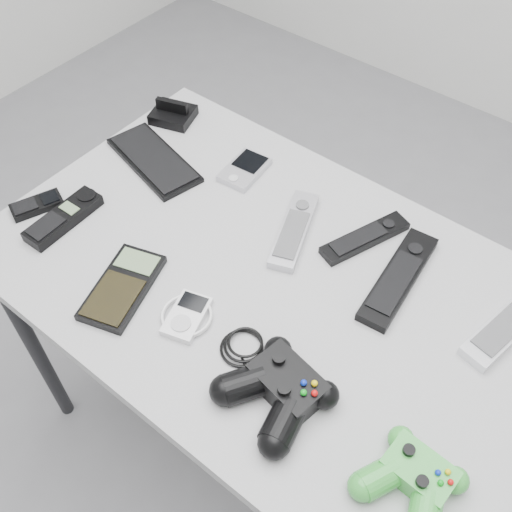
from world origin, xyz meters
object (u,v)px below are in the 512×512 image
Objects in this scene: desk at (268,295)px; mobile_phone at (37,205)px; remote_silver_b at (512,322)px; remote_black_b at (399,277)px; controller_black at (280,388)px; pda at (244,169)px; mp3_player at (187,316)px; remote_black_a at (365,237)px; calculator at (122,287)px; pda_keyboard at (154,160)px; controller_green at (413,479)px; cordless_handset at (63,217)px; remote_silver_a at (294,229)px.

mobile_phone reaches higher than desk.
remote_silver_b reaches higher than desk.
remote_black_b is 1.04× the size of remote_silver_b.
pda is at bearing 145.06° from controller_black.
remote_silver_b is 2.37× the size of mp3_player.
remote_black_b reaches higher than pda.
remote_silver_b is at bearing 20.08° from mp3_player.
remote_black_a is at bearing 110.55° from controller_black.
controller_black is at bearing -58.75° from remote_black_a.
desk is at bearing 55.04° from mp3_player.
remote_black_b reaches higher than mobile_phone.
calculator is (-0.18, -0.19, 0.07)m from desk.
pda_keyboard is at bearing 107.85° from calculator.
desk is 7.08× the size of controller_green.
calculator is 1.84× the size of mp3_player.
pda_keyboard is at bearing 163.31° from controller_black.
mp3_player is (0.34, -0.02, -0.00)m from cordless_handset.
remote_black_b is at bearing 94.32° from controller_black.
desk is 3.78× the size of controller_black.
remote_silver_b is at bearing 66.79° from controller_black.
mp3_player is at bearing 20.46° from mobile_phone.
controller_green is at bearing -36.93° from pda.
remote_silver_a and remote_silver_b have the same top height.
calculator is at bearing -168.82° from controller_black.
remote_black_a is 0.79× the size of remote_black_b.
controller_green is at bearing -79.34° from remote_silver_b.
controller_green is (0.23, 0.01, -0.00)m from controller_black.
pda_keyboard is at bearing 164.15° from controller_green.
pda_keyboard is 0.86× the size of controller_black.
controller_black is at bearing -21.81° from mp3_player.
desk is 0.43m from remote_silver_b.
controller_green is at bearing -55.42° from remote_silver_a.
cordless_handset is 0.79m from controller_green.
controller_black is at bearing -5.54° from cordless_handset.
remote_black_a is at bearing 24.27° from pda_keyboard.
mp3_player is at bearing -135.13° from remote_black_b.
pda_keyboard is 0.78m from remote_silver_b.
cordless_handset is (-0.40, -0.14, 0.07)m from desk.
pda is 0.75× the size of controller_green.
pda is 0.52m from controller_black.
pda_keyboard is (-0.38, 0.09, 0.07)m from desk.
pda is 0.59× the size of remote_black_a.
mobile_phone is 1.05× the size of mp3_player.
pda_keyboard is at bearing 162.56° from remote_silver_a.
remote_black_b reaches higher than desk.
controller_black is at bearing -78.48° from remote_silver_a.
controller_black is at bearing -12.98° from pda_keyboard.
remote_silver_a reaches higher than remote_black_a.
remote_black_a reaches higher than calculator.
desk is at bearing 18.13° from cordless_handset.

